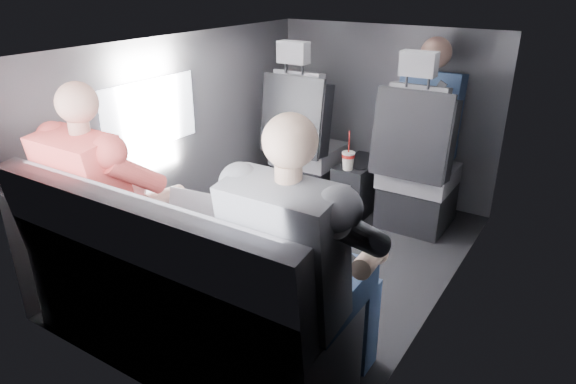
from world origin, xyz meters
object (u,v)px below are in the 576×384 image
Objects in this scene: rear_bench at (178,302)px; soda_cup at (348,160)px; passenger_front_right at (429,116)px; front_seat_left at (305,153)px; passenger_rear_right at (304,267)px; passenger_rear_left at (112,204)px; front_seat_right at (416,175)px; laptop_silver at (214,224)px; center_console at (358,187)px; laptop_white at (141,199)px; laptop_black at (314,248)px.

rear_bench is 1.76m from soda_cup.
rear_bench is 2.25m from passenger_front_right.
front_seat_left is 0.98× the size of passenger_rear_right.
passenger_rear_left reaches higher than soda_cup.
laptop_silver is (-0.40, -1.68, 0.23)m from front_seat_right.
front_seat_right is 2.64× the size of center_console.
passenger_rear_left reaches higher than laptop_white.
passenger_rear_right is at bearing -59.51° from front_seat_left.
passenger_front_right is (-0.14, 1.89, 0.13)m from laptop_black.
center_console is 0.30× the size of rear_bench.
laptop_silver is (0.50, -0.02, 0.00)m from laptop_white.
laptop_black is at bearing -69.25° from soda_cup.
soda_cup is (-0.00, 1.75, 0.16)m from rear_bench.
passenger_rear_right is (1.11, -0.00, 0.01)m from passenger_rear_left.
passenger_rear_left is 0.99× the size of passenger_rear_right.
laptop_white is at bearing -178.23° from laptop_black.
front_seat_right is 1.44× the size of passenger_front_right.
laptop_white is 0.26× the size of passenger_rear_left.
soda_cup is at bearing -161.64° from front_seat_right.
laptop_silver is 0.40× the size of passenger_front_right.
laptop_silver is at bearing -103.26° from front_seat_right.
soda_cup is 0.23× the size of passenger_rear_left.
center_console is 1.81m from laptop_white.
front_seat_right is 1.90m from laptop_white.
rear_bench is at bearing -153.88° from laptop_black.
passenger_front_right is at bearing 79.07° from rear_bench.
rear_bench is at bearing -76.69° from front_seat_left.
passenger_rear_left is 1.11m from passenger_rear_right.
passenger_rear_left is at bearing -117.54° from front_seat_right.
passenger_front_right is (-0.20, 2.07, 0.11)m from passenger_rear_right.
front_seat_left reaches higher than laptop_black.
front_seat_right is 2.05m from passenger_rear_left.
soda_cup is 1.59m from laptop_black.
rear_bench is 4.49× the size of laptop_silver.
front_seat_right reaches higher than rear_bench.
passenger_rear_right is (0.56, -0.13, 0.02)m from laptop_silver.
laptop_silver is at bearing 167.27° from passenger_rear_right.
soda_cup is at bearing 110.48° from passenger_rear_right.
front_seat_right is at bearing 18.36° from soda_cup.
front_seat_left is 4.42× the size of soda_cup.
front_seat_right is 0.48m from soda_cup.
passenger_front_right is at bearing 16.57° from front_seat_left.
front_seat_left is 3.02× the size of laptop_black.
passenger_front_right reaches higher than front_seat_left.
soda_cup is 1.54m from laptop_silver.
rear_bench is at bearing -103.31° from front_seat_right.
laptop_black is 0.19m from passenger_rear_right.
laptop_black is at bearing -86.28° from front_seat_right.
passenger_front_right is at bearing 79.39° from laptop_silver.
soda_cup reaches higher than center_console.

